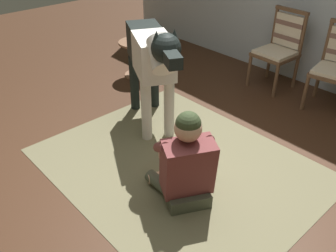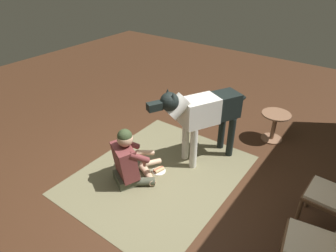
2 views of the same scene
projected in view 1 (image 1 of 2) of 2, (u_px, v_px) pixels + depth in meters
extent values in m
plane|color=#432718|center=(189.00, 169.00, 3.33)|extent=(12.70, 12.70, 0.00)
cube|color=#726C4D|center=(178.00, 165.00, 3.39)|extent=(2.46, 1.99, 0.01)
cylinder|color=brown|center=(276.00, 82.00, 4.43)|extent=(0.04, 0.04, 0.42)
cylinder|color=brown|center=(249.00, 71.00, 4.70)|extent=(0.04, 0.04, 0.42)
cylinder|color=brown|center=(295.00, 73.00, 4.66)|extent=(0.04, 0.04, 0.42)
cylinder|color=brown|center=(269.00, 63.00, 4.93)|extent=(0.04, 0.04, 0.42)
cube|color=brown|center=(275.00, 55.00, 4.56)|extent=(0.48, 0.48, 0.04)
cube|color=beige|center=(275.00, 52.00, 4.54)|extent=(0.44, 0.44, 0.04)
cylinder|color=brown|center=(303.00, 34.00, 4.38)|extent=(0.04, 0.04, 0.52)
cylinder|color=brown|center=(275.00, 26.00, 4.65)|extent=(0.04, 0.04, 0.52)
cube|color=brown|center=(292.00, 10.00, 4.39)|extent=(0.46, 0.07, 0.04)
cube|color=beige|center=(288.00, 31.00, 4.52)|extent=(0.38, 0.07, 0.40)
cube|color=brown|center=(290.00, 24.00, 4.47)|extent=(0.39, 0.08, 0.06)
cube|color=brown|center=(287.00, 38.00, 4.57)|extent=(0.39, 0.08, 0.06)
cylinder|color=brown|center=(305.00, 93.00, 4.17)|extent=(0.04, 0.04, 0.42)
cylinder|color=brown|center=(318.00, 81.00, 4.44)|extent=(0.04, 0.04, 0.42)
cube|color=brown|center=(334.00, 74.00, 4.07)|extent=(0.52, 0.52, 0.04)
cube|color=beige|center=(335.00, 71.00, 4.05)|extent=(0.48, 0.48, 0.04)
cylinder|color=brown|center=(328.00, 41.00, 4.17)|extent=(0.04, 0.04, 0.52)
cube|color=#4B4F3D|center=(188.00, 197.00, 2.95)|extent=(0.37, 0.41, 0.12)
cylinder|color=#4B4F3D|center=(164.00, 187.00, 3.04)|extent=(0.40, 0.13, 0.11)
cylinder|color=#D5A988|center=(168.00, 175.00, 3.18)|extent=(0.23, 0.37, 0.09)
cylinder|color=#4B4F3D|center=(199.00, 180.00, 3.11)|extent=(0.33, 0.38, 0.11)
cylinder|color=#D5A988|center=(186.00, 171.00, 3.22)|extent=(0.27, 0.36, 0.09)
cube|color=brown|center=(188.00, 167.00, 2.81)|extent=(0.42, 0.48, 0.49)
cylinder|color=brown|center=(162.00, 147.00, 2.81)|extent=(0.30, 0.21, 0.24)
cylinder|color=#D5A988|center=(162.00, 150.00, 3.08)|extent=(0.26, 0.22, 0.12)
cylinder|color=brown|center=(204.00, 141.00, 2.89)|extent=(0.30, 0.21, 0.24)
cylinder|color=#D5A988|center=(190.00, 146.00, 3.14)|extent=(0.28, 0.15, 0.12)
sphere|color=#D5A988|center=(188.00, 128.00, 2.64)|extent=(0.21, 0.21, 0.21)
sphere|color=#334024|center=(188.00, 124.00, 2.62)|extent=(0.19, 0.19, 0.19)
cylinder|color=silver|center=(169.00, 108.00, 3.65)|extent=(0.10, 0.10, 0.65)
cylinder|color=silver|center=(146.00, 111.00, 3.60)|extent=(0.10, 0.10, 0.65)
cylinder|color=black|center=(154.00, 81.00, 4.18)|extent=(0.10, 0.10, 0.65)
cylinder|color=black|center=(134.00, 83.00, 4.13)|extent=(0.10, 0.10, 0.65)
cube|color=silver|center=(154.00, 56.00, 3.46)|extent=(0.61, 0.53, 0.38)
cube|color=black|center=(145.00, 42.00, 3.78)|extent=(0.54, 0.49, 0.36)
cylinder|color=silver|center=(163.00, 54.00, 3.09)|extent=(0.44, 0.38, 0.37)
sphere|color=black|center=(166.00, 48.00, 2.95)|extent=(0.25, 0.25, 0.25)
cube|color=black|center=(173.00, 60.00, 2.79)|extent=(0.22, 0.19, 0.10)
cone|color=black|center=(175.00, 36.00, 2.93)|extent=(0.12, 0.12, 0.11)
cone|color=black|center=(156.00, 38.00, 2.89)|extent=(0.12, 0.12, 0.11)
cylinder|color=black|center=(141.00, 39.00, 4.00)|extent=(0.32, 0.19, 0.22)
cylinder|color=white|center=(171.00, 164.00, 3.39)|extent=(0.20, 0.20, 0.01)
cylinder|color=tan|center=(169.00, 163.00, 3.36)|extent=(0.16, 0.09, 0.05)
cylinder|color=tan|center=(173.00, 161.00, 3.38)|extent=(0.16, 0.09, 0.05)
cylinder|color=#AB4A36|center=(171.00, 161.00, 3.37)|extent=(0.16, 0.08, 0.04)
cylinder|color=#885F44|center=(137.00, 60.00, 4.96)|extent=(0.07, 0.07, 0.47)
cylinder|color=#885F44|center=(137.00, 74.00, 5.08)|extent=(0.35, 0.35, 0.02)
cylinder|color=#885F44|center=(136.00, 42.00, 4.83)|extent=(0.46, 0.46, 0.03)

